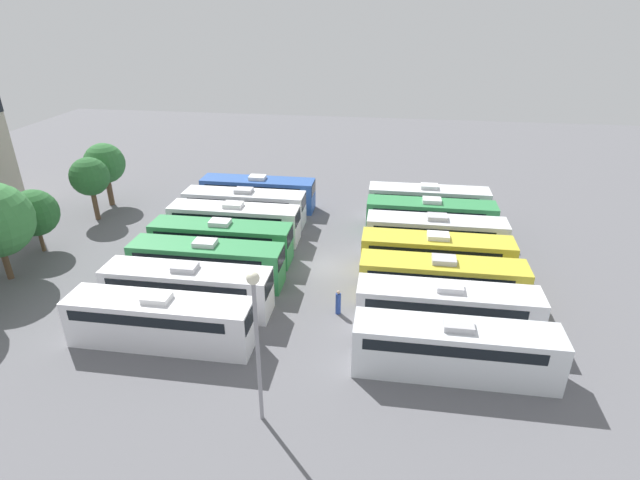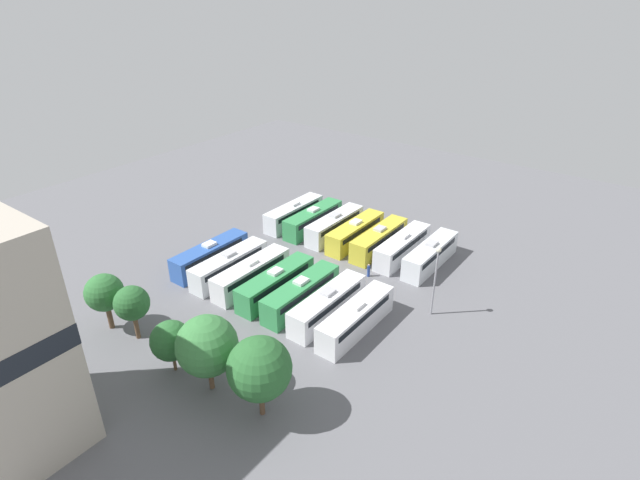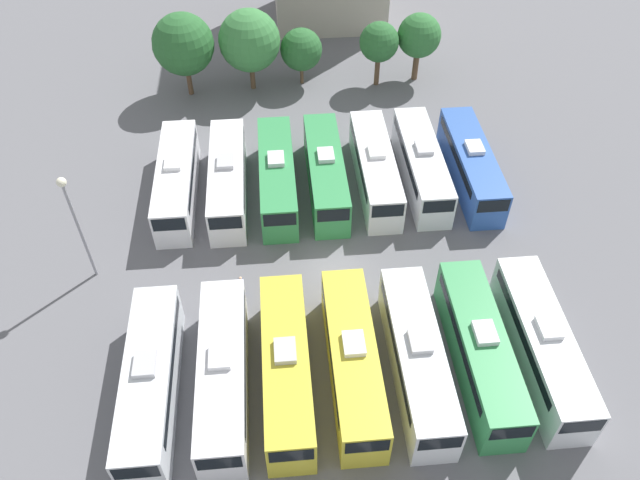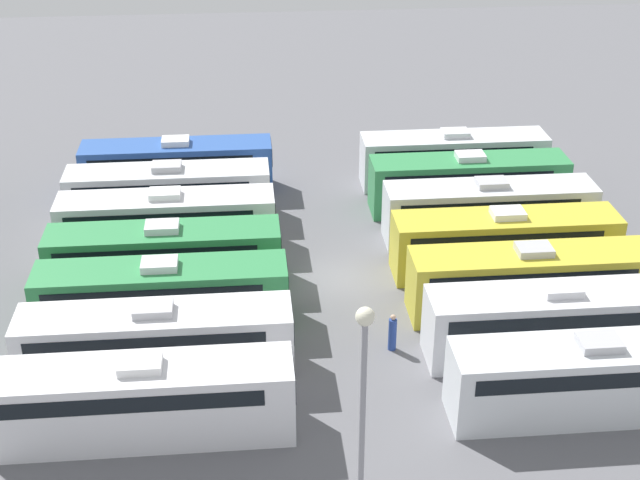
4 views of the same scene
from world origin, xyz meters
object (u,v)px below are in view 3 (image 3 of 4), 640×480
bus_12 (421,164)px  tree_3 (379,42)px  bus_11 (375,167)px  bus_6 (542,343)px  bus_9 (277,175)px  bus_2 (286,366)px  bus_1 (223,372)px  bus_8 (228,178)px  bus_4 (417,357)px  bus_7 (177,179)px  tree_2 (301,50)px  bus_13 (471,163)px  bus_10 (326,171)px  tree_0 (183,44)px  bus_5 (480,348)px  bus_3 (353,359)px  bus_0 (150,379)px  tree_1 (249,41)px  tree_4 (419,36)px  light_pole (73,213)px

bus_12 → tree_3: tree_3 is taller
bus_11 → tree_3: tree_3 is taller
bus_11 → bus_6: bearing=-66.8°
bus_9 → bus_2: bearing=-90.5°
bus_1 → bus_12: size_ratio=1.00×
bus_8 → bus_4: bearing=-56.9°
bus_9 → bus_7: bearing=178.5°
tree_2 → tree_3: size_ratio=0.88×
bus_8 → bus_9: (3.71, -0.01, 0.00)m
bus_8 → bus_13: 18.67m
bus_10 → bus_11: 3.82m
bus_12 → tree_0: (-18.60, 14.24, 3.26)m
bus_5 → bus_13: (3.88, 16.78, 0.00)m
bus_3 → bus_8: bearing=113.7°
bus_5 → bus_12: 17.07m
bus_2 → bus_11: (7.68, 17.15, 0.00)m
bus_11 → bus_13: size_ratio=1.00×
bus_3 → bus_5: bearing=0.5°
bus_1 → bus_7: 17.61m
bus_2 → bus_13: bearing=48.3°
bus_0 → bus_13: same height
bus_0 → tree_1: tree_1 is taller
bus_5 → tree_4: bearing=85.4°
bus_5 → bus_11: same height
tree_0 → light_pole: bearing=-103.3°
tree_3 → tree_2: bearing=173.2°
bus_3 → bus_10: same height
bus_7 → bus_13: 22.49m
bus_5 → bus_10: same height
tree_0 → bus_12: bearing=-37.5°
bus_11 → tree_0: tree_0 is taller
bus_1 → bus_5: 14.80m
bus_4 → tree_4: 33.02m
bus_3 → bus_13: size_ratio=1.00×
bus_11 → tree_2: size_ratio=2.10×
bus_13 → tree_3: (-5.05, 14.63, 2.58)m
bus_1 → bus_11: size_ratio=1.00×
bus_8 → bus_2: bearing=-78.1°
tree_3 → bus_6: bearing=-81.2°
tree_3 → bus_5: bearing=-87.9°
bus_0 → tree_0: 31.89m
bus_0 → bus_3: (11.37, 0.34, 0.00)m
bus_4 → bus_11: (0.19, 17.18, 0.00)m
bus_5 → bus_13: bearing=77.0°
bus_3 → bus_13: same height
bus_2 → bus_5: bearing=1.1°
bus_7 → bus_5: bearing=-42.3°
bus_10 → bus_12: (7.44, 0.23, 0.00)m
bus_12 → bus_7: bearing=-179.5°
bus_2 → tree_2: 32.65m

